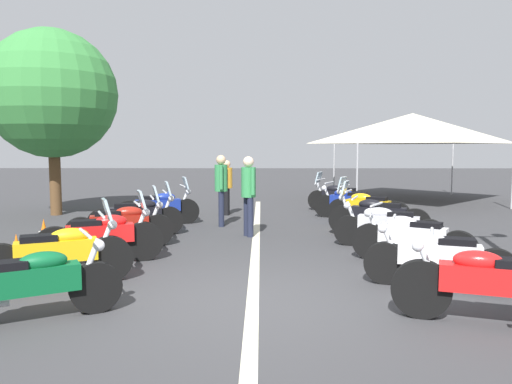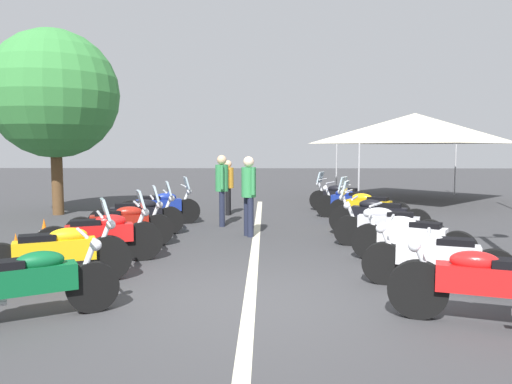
{
  "view_description": "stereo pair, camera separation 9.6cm",
  "coord_description": "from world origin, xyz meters",
  "px_view_note": "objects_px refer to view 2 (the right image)",
  "views": [
    {
      "loc": [
        -6.02,
        -0.11,
        1.97
      ],
      "look_at": [
        4.24,
        0.0,
        1.03
      ],
      "focal_mm": 34.37,
      "sensor_mm": 36.0,
      "label": 1
    },
    {
      "loc": [
        -6.02,
        -0.2,
        1.97
      ],
      "look_at": [
        4.24,
        0.0,
        1.03
      ],
      "focal_mm": 34.37,
      "sensor_mm": 36.0,
      "label": 2
    }
  ],
  "objects_px": {
    "traffic_cone_1": "(45,235)",
    "bystander_2": "(249,189)",
    "motorcycle_left_row_2": "(101,235)",
    "motorcycle_left_row_4": "(138,215)",
    "event_tent": "(415,128)",
    "motorcycle_right_row_1": "(436,257)",
    "motorcycle_right_row_7": "(340,197)",
    "bystander_1": "(222,184)",
    "motorcycle_right_row_6": "(350,202)",
    "motorcycle_right_row_2": "(410,238)",
    "roadside_tree_0": "(54,95)",
    "motorcycle_left_row_5": "(160,206)",
    "motorcycle_right_row_3": "(387,226)",
    "motorcycle_right_row_4": "(377,215)",
    "motorcycle_right_row_5": "(368,208)",
    "motorcycle_left_row_1": "(57,253)",
    "bystander_0": "(228,183)",
    "motorcycle_left_row_3": "(121,224)",
    "motorcycle_right_row_0": "(490,284)",
    "traffic_cone_2": "(16,253)",
    "motorcycle_left_row_0": "(25,283)"
  },
  "relations": [
    {
      "from": "motorcycle_right_row_3",
      "to": "motorcycle_right_row_4",
      "type": "distance_m",
      "value": 1.23
    },
    {
      "from": "motorcycle_right_row_1",
      "to": "event_tent",
      "type": "distance_m",
      "value": 11.94
    },
    {
      "from": "motorcycle_left_row_0",
      "to": "bystander_2",
      "type": "relative_size",
      "value": 1.07
    },
    {
      "from": "motorcycle_right_row_5",
      "to": "bystander_1",
      "type": "bearing_deg",
      "value": 30.17
    },
    {
      "from": "motorcycle_left_row_5",
      "to": "motorcycle_right_row_7",
      "type": "xyz_separation_m",
      "value": [
        2.65,
        -4.97,
        -0.0
      ]
    },
    {
      "from": "motorcycle_right_row_7",
      "to": "bystander_0",
      "type": "height_order",
      "value": "bystander_0"
    },
    {
      "from": "event_tent",
      "to": "motorcycle_left_row_2",
      "type": "bearing_deg",
      "value": 140.45
    },
    {
      "from": "roadside_tree_0",
      "to": "motorcycle_left_row_2",
      "type": "bearing_deg",
      "value": -151.17
    },
    {
      "from": "motorcycle_right_row_6",
      "to": "traffic_cone_2",
      "type": "relative_size",
      "value": 3.02
    },
    {
      "from": "motorcycle_left_row_4",
      "to": "motorcycle_right_row_4",
      "type": "bearing_deg",
      "value": -17.69
    },
    {
      "from": "motorcycle_left_row_2",
      "to": "motorcycle_left_row_1",
      "type": "bearing_deg",
      "value": -118.79
    },
    {
      "from": "traffic_cone_1",
      "to": "motorcycle_left_row_2",
      "type": "bearing_deg",
      "value": -125.58
    },
    {
      "from": "motorcycle_right_row_2",
      "to": "motorcycle_right_row_7",
      "type": "xyz_separation_m",
      "value": [
        6.77,
        0.14,
        0.01
      ]
    },
    {
      "from": "motorcycle_left_row_2",
      "to": "motorcycle_left_row_4",
      "type": "height_order",
      "value": "motorcycle_left_row_2"
    },
    {
      "from": "motorcycle_right_row_4",
      "to": "motorcycle_left_row_3",
      "type": "bearing_deg",
      "value": 35.15
    },
    {
      "from": "bystander_1",
      "to": "motorcycle_right_row_0",
      "type": "bearing_deg",
      "value": -67.74
    },
    {
      "from": "motorcycle_left_row_1",
      "to": "motorcycle_right_row_0",
      "type": "relative_size",
      "value": 0.93
    },
    {
      "from": "motorcycle_left_row_2",
      "to": "motorcycle_right_row_5",
      "type": "relative_size",
      "value": 1.08
    },
    {
      "from": "motorcycle_right_row_0",
      "to": "motorcycle_right_row_2",
      "type": "height_order",
      "value": "motorcycle_right_row_0"
    },
    {
      "from": "motorcycle_right_row_4",
      "to": "traffic_cone_1",
      "type": "height_order",
      "value": "motorcycle_right_row_4"
    },
    {
      "from": "bystander_2",
      "to": "event_tent",
      "type": "relative_size",
      "value": 0.32
    },
    {
      "from": "event_tent",
      "to": "motorcycle_right_row_1",
      "type": "bearing_deg",
      "value": 164.85
    },
    {
      "from": "bystander_2",
      "to": "motorcycle_right_row_6",
      "type": "bearing_deg",
      "value": -161.91
    },
    {
      "from": "motorcycle_left_row_3",
      "to": "motorcycle_right_row_2",
      "type": "xyz_separation_m",
      "value": [
        -1.3,
        -5.26,
        -0.01
      ]
    },
    {
      "from": "motorcycle_left_row_2",
      "to": "motorcycle_left_row_5",
      "type": "bearing_deg",
      "value": 66.94
    },
    {
      "from": "motorcycle_left_row_2",
      "to": "motorcycle_right_row_1",
      "type": "distance_m",
      "value": 5.32
    },
    {
      "from": "motorcycle_right_row_3",
      "to": "motorcycle_left_row_3",
      "type": "bearing_deg",
      "value": 19.97
    },
    {
      "from": "motorcycle_right_row_1",
      "to": "motorcycle_right_row_6",
      "type": "xyz_separation_m",
      "value": [
        6.69,
        0.04,
        0.01
      ]
    },
    {
      "from": "motorcycle_right_row_0",
      "to": "traffic_cone_2",
      "type": "relative_size",
      "value": 3.47
    },
    {
      "from": "motorcycle_right_row_2",
      "to": "motorcycle_right_row_3",
      "type": "distance_m",
      "value": 1.32
    },
    {
      "from": "motorcycle_left_row_2",
      "to": "motorcycle_left_row_5",
      "type": "distance_m",
      "value": 4.16
    },
    {
      "from": "traffic_cone_1",
      "to": "bystander_2",
      "type": "height_order",
      "value": "bystander_2"
    },
    {
      "from": "motorcycle_left_row_4",
      "to": "motorcycle_right_row_1",
      "type": "relative_size",
      "value": 1.02
    },
    {
      "from": "motorcycle_right_row_1",
      "to": "motorcycle_right_row_5",
      "type": "xyz_separation_m",
      "value": [
        5.39,
        -0.18,
        0.03
      ]
    },
    {
      "from": "motorcycle_right_row_7",
      "to": "roadside_tree_0",
      "type": "distance_m",
      "value": 8.92
    },
    {
      "from": "bystander_1",
      "to": "motorcycle_right_row_6",
      "type": "bearing_deg",
      "value": 15.74
    },
    {
      "from": "motorcycle_right_row_2",
      "to": "bystander_1",
      "type": "height_order",
      "value": "bystander_1"
    },
    {
      "from": "motorcycle_left_row_1",
      "to": "motorcycle_right_row_6",
      "type": "distance_m",
      "value": 8.48
    },
    {
      "from": "motorcycle_left_row_1",
      "to": "motorcycle_right_row_6",
      "type": "xyz_separation_m",
      "value": [
        6.65,
        -5.27,
        -0.02
      ]
    },
    {
      "from": "motorcycle_left_row_2",
      "to": "motorcycle_right_row_7",
      "type": "distance_m",
      "value": 8.48
    },
    {
      "from": "motorcycle_right_row_5",
      "to": "event_tent",
      "type": "height_order",
      "value": "event_tent"
    },
    {
      "from": "motorcycle_right_row_4",
      "to": "roadside_tree_0",
      "type": "relative_size",
      "value": 0.4
    },
    {
      "from": "motorcycle_left_row_4",
      "to": "roadside_tree_0",
      "type": "distance_m",
      "value": 5.54
    },
    {
      "from": "motorcycle_left_row_2",
      "to": "traffic_cone_1",
      "type": "height_order",
      "value": "motorcycle_left_row_2"
    },
    {
      "from": "motorcycle_left_row_2",
      "to": "traffic_cone_2",
      "type": "bearing_deg",
      "value": -175.94
    },
    {
      "from": "motorcycle_right_row_7",
      "to": "motorcycle_left_row_5",
      "type": "bearing_deg",
      "value": 55.15
    },
    {
      "from": "motorcycle_left_row_1",
      "to": "motorcycle_right_row_3",
      "type": "relative_size",
      "value": 0.97
    },
    {
      "from": "motorcycle_right_row_1",
      "to": "bystander_2",
      "type": "bearing_deg",
      "value": -36.96
    },
    {
      "from": "motorcycle_left_row_4",
      "to": "motorcycle_right_row_2",
      "type": "height_order",
      "value": "motorcycle_left_row_4"
    },
    {
      "from": "motorcycle_right_row_6",
      "to": "event_tent",
      "type": "distance_m",
      "value": 6.0
    }
  ]
}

